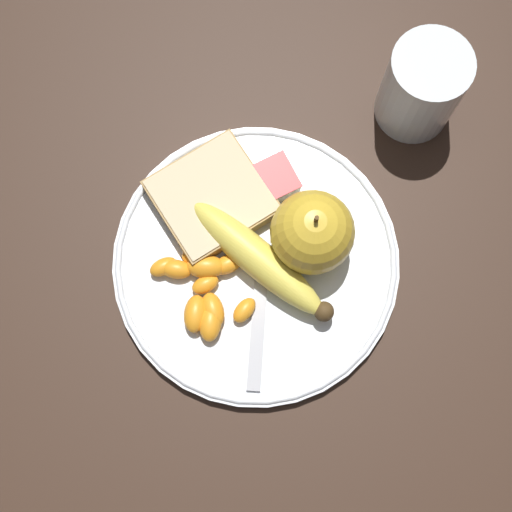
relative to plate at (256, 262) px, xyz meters
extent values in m
plane|color=#332116|center=(0.00, 0.00, -0.01)|extent=(3.00, 3.00, 0.00)
cylinder|color=silver|center=(0.00, 0.00, 0.00)|extent=(0.26, 0.26, 0.01)
torus|color=silver|center=(0.00, 0.00, 0.00)|extent=(0.26, 0.26, 0.01)
cylinder|color=silver|center=(-0.20, -0.07, 0.04)|extent=(0.07, 0.07, 0.09)
cylinder|color=#F4A81E|center=(-0.20, -0.07, 0.03)|extent=(0.06, 0.06, 0.07)
sphere|color=gold|center=(-0.05, 0.01, 0.04)|extent=(0.07, 0.07, 0.07)
cylinder|color=brown|center=(-0.05, 0.01, 0.08)|extent=(0.00, 0.00, 0.01)
ellipsoid|color=#E0CC4C|center=(0.00, 0.00, 0.02)|extent=(0.09, 0.15, 0.03)
sphere|color=#473319|center=(-0.03, 0.07, 0.02)|extent=(0.02, 0.02, 0.02)
cube|color=#AB8751|center=(0.01, -0.07, 0.02)|extent=(0.10, 0.10, 0.02)
cube|color=beige|center=(0.01, -0.07, 0.02)|extent=(0.10, 0.10, 0.02)
cube|color=#B2B2B7|center=(0.02, 0.04, 0.01)|extent=(0.08, 0.12, 0.00)
cube|color=#B2B2B7|center=(-0.03, -0.04, 0.01)|extent=(0.05, 0.06, 0.00)
cube|color=silver|center=(-0.04, -0.06, 0.01)|extent=(0.05, 0.04, 0.02)
cube|color=#B21E1E|center=(-0.04, -0.06, 0.02)|extent=(0.05, 0.04, 0.00)
ellipsoid|color=orange|center=(0.07, 0.02, 0.01)|extent=(0.04, 0.04, 0.02)
ellipsoid|color=orange|center=(0.08, -0.03, 0.01)|extent=(0.03, 0.02, 0.01)
ellipsoid|color=orange|center=(0.05, 0.00, 0.01)|extent=(0.03, 0.02, 0.01)
ellipsoid|color=orange|center=(0.07, -0.02, 0.01)|extent=(0.03, 0.03, 0.02)
ellipsoid|color=orange|center=(0.05, -0.02, 0.01)|extent=(0.03, 0.03, 0.01)
ellipsoid|color=orange|center=(0.03, 0.04, 0.01)|extent=(0.03, 0.02, 0.01)
ellipsoid|color=orange|center=(0.04, -0.01, 0.01)|extent=(0.04, 0.03, 0.02)
ellipsoid|color=orange|center=(0.05, 0.02, 0.01)|extent=(0.02, 0.03, 0.02)
ellipsoid|color=orange|center=(0.03, -0.01, 0.01)|extent=(0.03, 0.02, 0.02)
ellipsoid|color=orange|center=(0.06, 0.03, 0.01)|extent=(0.03, 0.04, 0.02)
camera|label=1|loc=(0.06, 0.13, 0.63)|focal=50.00mm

